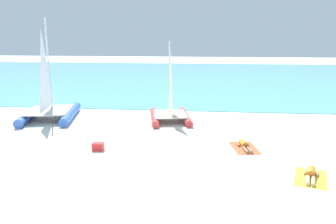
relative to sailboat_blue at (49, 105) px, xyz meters
The scene contains 9 objects.
ground_plane 8.36m from the sailboat_blue, 21.04° to the left, with size 120.00×120.00×0.00m, color white.
ocean_water 24.35m from the sailboat_blue, 71.42° to the left, with size 120.00×40.00×0.05m, color #5BB2C1.
sailboat_blue is the anchor object (origin of this frame).
sailboat_red 7.59m from the sailboat_blue, ahead, with size 2.99×4.06×4.82m.
towel_left 12.41m from the sailboat_blue, 20.90° to the right, with size 1.10×1.90×0.01m, color #EA5933.
sunbather_left 12.37m from the sailboat_blue, 20.63° to the right, with size 0.66×1.57×0.30m.
towel_right 15.60m from the sailboat_blue, 29.07° to the right, with size 1.10×1.90×0.01m, color yellow.
sunbather_right 15.58m from the sailboat_blue, 28.82° to the right, with size 0.84×1.54×0.30m.
cooler_box 7.32m from the sailboat_blue, 48.39° to the right, with size 0.50×0.36×0.36m, color red.
Camera 1 is at (1.80, -12.55, 5.16)m, focal length 35.68 mm.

